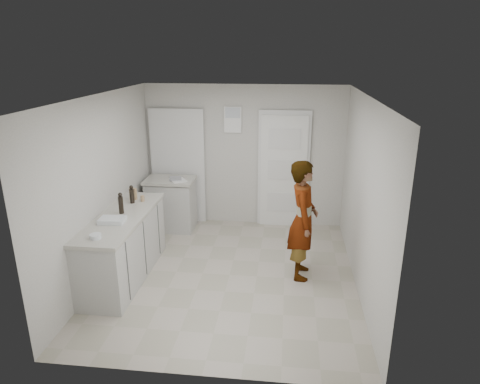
# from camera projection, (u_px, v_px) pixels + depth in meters

# --- Properties ---
(ground) EXTENTS (4.00, 4.00, 0.00)m
(ground) POSITION_uv_depth(u_px,v_px,m) (230.00, 275.00, 6.09)
(ground) COLOR #A5A08B
(ground) RESTS_ON ground
(room_shell) EXTENTS (4.00, 4.00, 4.00)m
(room_shell) POSITION_uv_depth(u_px,v_px,m) (234.00, 169.00, 7.62)
(room_shell) COLOR #B1B0A8
(room_shell) RESTS_ON ground
(main_counter) EXTENTS (0.64, 1.96, 0.93)m
(main_counter) POSITION_uv_depth(u_px,v_px,m) (124.00, 249.00, 5.92)
(main_counter) COLOR silver
(main_counter) RESTS_ON ground
(side_counter) EXTENTS (0.84, 0.61, 0.93)m
(side_counter) POSITION_uv_depth(u_px,v_px,m) (171.00, 206.00, 7.55)
(side_counter) COLOR silver
(side_counter) RESTS_ON ground
(person) EXTENTS (0.41, 0.62, 1.68)m
(person) POSITION_uv_depth(u_px,v_px,m) (303.00, 220.00, 5.83)
(person) COLOR silver
(person) RESTS_ON ground
(cake_mix_box) EXTENTS (0.11, 0.07, 0.17)m
(cake_mix_box) POSITION_uv_depth(u_px,v_px,m) (133.00, 194.00, 6.36)
(cake_mix_box) COLOR #98754C
(cake_mix_box) RESTS_ON main_counter
(spice_jar) EXTENTS (0.06, 0.06, 0.09)m
(spice_jar) POSITION_uv_depth(u_px,v_px,m) (143.00, 198.00, 6.29)
(spice_jar) COLOR tan
(spice_jar) RESTS_ON main_counter
(oil_cruet_a) EXTENTS (0.07, 0.07, 0.27)m
(oil_cruet_a) POSITION_uv_depth(u_px,v_px,m) (132.00, 195.00, 6.19)
(oil_cruet_a) COLOR black
(oil_cruet_a) RESTS_ON main_counter
(oil_cruet_b) EXTENTS (0.07, 0.07, 0.30)m
(oil_cruet_b) POSITION_uv_depth(u_px,v_px,m) (121.00, 203.00, 5.79)
(oil_cruet_b) COLOR black
(oil_cruet_b) RESTS_ON main_counter
(baking_dish) EXTENTS (0.34, 0.25, 0.06)m
(baking_dish) POSITION_uv_depth(u_px,v_px,m) (112.00, 220.00, 5.53)
(baking_dish) COLOR silver
(baking_dish) RESTS_ON main_counter
(egg_bowl) EXTENTS (0.14, 0.14, 0.05)m
(egg_bowl) POSITION_uv_depth(u_px,v_px,m) (96.00, 236.00, 5.06)
(egg_bowl) COLOR silver
(egg_bowl) RESTS_ON main_counter
(papers) EXTENTS (0.37, 0.39, 0.01)m
(papers) POSITION_uv_depth(u_px,v_px,m) (178.00, 180.00, 7.31)
(papers) COLOR white
(papers) RESTS_ON side_counter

